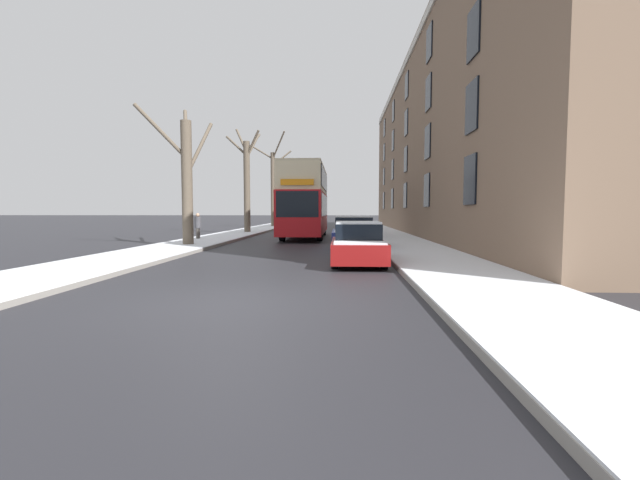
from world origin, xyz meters
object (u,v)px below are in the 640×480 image
Objects in this scene: double_decker_bus at (305,198)px; parked_car_1 at (353,234)px; parked_car_2 at (350,229)px; bare_tree_left_0 at (186,177)px; pedestrian_left_sidewalk at (198,226)px; bare_tree_left_1 at (247,179)px; parked_car_0 at (358,244)px; bare_tree_left_2 at (273,186)px.

parked_car_1 is (2.87, -8.56, -1.85)m from double_decker_bus.
parked_car_1 is 0.93× the size of parked_car_2.
pedestrian_left_sidewalk is at bearing 101.83° from bare_tree_left_0.
bare_tree_left_1 is at bearing 138.50° from parked_car_2.
parked_car_2 is at bearing 90.00° from parked_car_0.
bare_tree_left_2 is 2.46× the size of parked_car_0.
double_decker_bus reaches higher than parked_car_2.
parked_car_0 is (7.64, -30.53, -3.72)m from bare_tree_left_2.
bare_tree_left_0 is 4.21× the size of pedestrian_left_sidewalk.
double_decker_bus is at bearing -74.24° from bare_tree_left_2.
parked_car_1 is at bearing -73.29° from bare_tree_left_2.
bare_tree_left_1 is at bearing -90.15° from bare_tree_left_2.
bare_tree_left_0 is 8.42m from parked_car_1.
pedestrian_left_sidewalk is at bearing -93.15° from bare_tree_left_2.
bare_tree_left_0 is 1.56× the size of parked_car_2.
parked_car_0 is at bearing -75.95° from bare_tree_left_2.
double_decker_bus is at bearing 56.08° from bare_tree_left_0.
double_decker_bus is 7.07m from pedestrian_left_sidewalk.
bare_tree_left_2 reaches higher than bare_tree_left_0.
bare_tree_left_2 is at bearing 89.32° from bare_tree_left_0.
parked_car_1 is at bearing -90.00° from parked_car_2.
parked_car_0 is 0.98× the size of parked_car_1.
bare_tree_left_1 reaches higher than double_decker_bus.
bare_tree_left_1 is 8.79m from pedestrian_left_sidewalk.
bare_tree_left_0 is at bearing 14.55° from pedestrian_left_sidewalk.
bare_tree_left_0 is 0.84× the size of bare_tree_left_1.
double_decker_bus is 6.32× the size of pedestrian_left_sidewalk.
pedestrian_left_sidewalk is at bearing 150.14° from parked_car_1.
bare_tree_left_1 is 1.99× the size of parked_car_1.
bare_tree_left_1 reaches higher than bare_tree_left_0.
bare_tree_left_1 is 1.86× the size of parked_car_2.
parked_car_1 is 10.10m from pedestrian_left_sidewalk.
parked_car_2 is 8.86m from pedestrian_left_sidewalk.
bare_tree_left_0 is 10.38m from parked_car_0.
bare_tree_left_2 is 20.74m from pedestrian_left_sidewalk.
parked_car_2 is (2.87, -2.22, -1.90)m from double_decker_bus.
parked_car_1 reaches higher than parked_car_0.
double_decker_bus is 2.52× the size of parked_car_1.
pedestrian_left_sidewalk is at bearing -97.67° from bare_tree_left_1.
bare_tree_left_1 is at bearing 175.04° from pedestrian_left_sidewalk.
pedestrian_left_sidewalk is (-1.12, -20.42, -3.48)m from bare_tree_left_2.
bare_tree_left_1 is 20.06m from parked_car_0.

